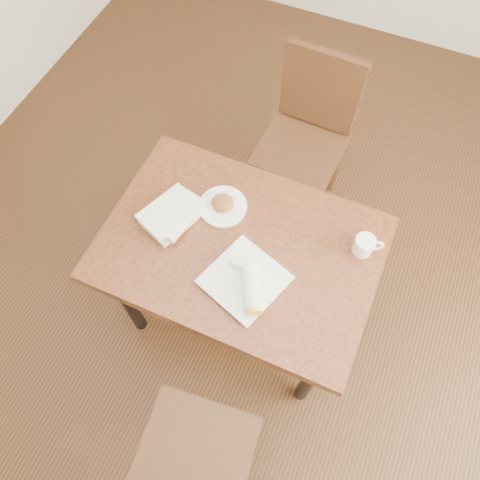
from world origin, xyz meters
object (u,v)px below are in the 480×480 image
at_px(chair_near, 184,480).
at_px(book_stack, 173,214).
at_px(plate_burrito, 247,283).
at_px(coffee_mug, 365,245).
at_px(plate_scone, 223,205).
at_px(table, 240,256).
at_px(chair_far, 308,129).

height_order(chair_near, book_stack, chair_near).
relative_size(chair_near, plate_burrito, 2.75).
distance_m(coffee_mug, book_stack, 0.78).
bearing_deg(chair_near, plate_scone, 106.37).
height_order(table, plate_burrito, plate_burrito).
height_order(chair_near, plate_scone, chair_near).
bearing_deg(plate_burrito, chair_near, -85.20).
distance_m(chair_near, chair_far, 1.70).
height_order(chair_far, book_stack, chair_far).
relative_size(plate_scone, book_stack, 0.72).
relative_size(coffee_mug, plate_burrito, 0.34).
height_order(coffee_mug, book_stack, coffee_mug).
xyz_separation_m(chair_near, plate_scone, (-0.29, 0.98, 0.22)).
bearing_deg(book_stack, chair_near, -61.92).
bearing_deg(chair_near, chair_far, 94.76).
relative_size(plate_scone, plate_burrito, 0.58).
xyz_separation_m(table, coffee_mug, (0.45, 0.18, 0.13)).
relative_size(plate_scone, coffee_mug, 1.73).
height_order(plate_scone, coffee_mug, coffee_mug).
bearing_deg(plate_burrito, plate_scone, 128.96).
height_order(table, chair_near, chair_near).
distance_m(table, coffee_mug, 0.51).
xyz_separation_m(table, plate_burrito, (0.09, -0.15, 0.12)).
distance_m(chair_far, book_stack, 0.93).
bearing_deg(plate_scone, plate_burrito, -51.04).
bearing_deg(chair_near, coffee_mug, 73.35).
distance_m(table, chair_far, 0.87).
xyz_separation_m(plate_burrito, book_stack, (-0.40, 0.16, 0.00)).
relative_size(table, chair_near, 1.15).
xyz_separation_m(plate_scone, book_stack, (-0.17, -0.13, 0.01)).
xyz_separation_m(chair_far, coffee_mug, (0.45, -0.68, 0.24)).
xyz_separation_m(coffee_mug, plate_burrito, (-0.36, -0.32, -0.01)).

